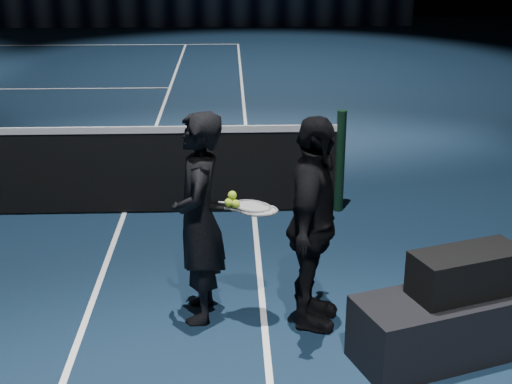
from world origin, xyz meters
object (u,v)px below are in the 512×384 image
Objects in this scene: player_b at (313,225)px; racket_lower at (258,210)px; racket_upper at (252,206)px; tennis_balls at (232,201)px; player_a at (199,219)px; player_bench at (461,322)px; racket_bag at (467,272)px.

racket_lower is at bearing 94.23° from player_b.
racket_upper is 5.67× the size of tennis_balls.
racket_lower is at bearing 80.15° from player_a.
player_b is at bearing 138.05° from player_bench.
racket_upper is at bearing 85.86° from player_a.
racket_bag is 1.59m from racket_upper.
racket_bag is 1.15× the size of racket_upper.
racket_bag is at bearing -14.64° from racket_upper.
player_a is 0.30m from tennis_balls.
racket_bag is at bearing -9.49° from racket_lower.
player_bench is 0.39m from racket_bag.
racket_bag is 1.96m from player_a.
player_a reaches higher than player_bench.
player_b is at bearing 80.15° from player_a.
player_b is at bearing 138.05° from racket_bag.
racket_bag is 1.53m from racket_lower.
player_a is (-1.86, 0.58, 0.19)m from racket_bag.
tennis_balls is (-0.58, 0.11, 0.15)m from player_b.
racket_lower reaches higher than racket_bag.
player_a is at bearing 143.63° from racket_bag.
racket_bag is 1.15× the size of racket_lower.
racket_lower is at bearing 141.45° from racket_bag.
tennis_balls is at bearing 93.74° from player_b.
player_a is 0.46m from racket_lower.
player_bench is at bearing -9.49° from racket_lower.
racket_bag is (0.00, 0.00, 0.39)m from player_bench.
player_bench is 2.30× the size of racket_lower.
player_b is 0.61m from tennis_balls.
player_bench is 2.30× the size of racket_upper.
player_bench is at bearing 0.00° from racket_bag.
player_b reaches higher than tennis_balls.
racket_upper reaches higher than player_bench.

